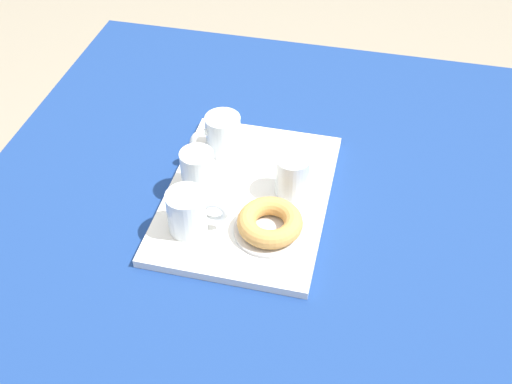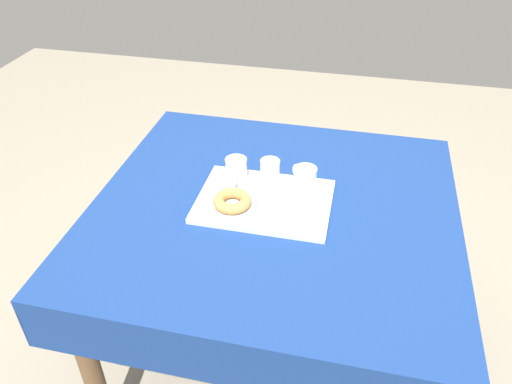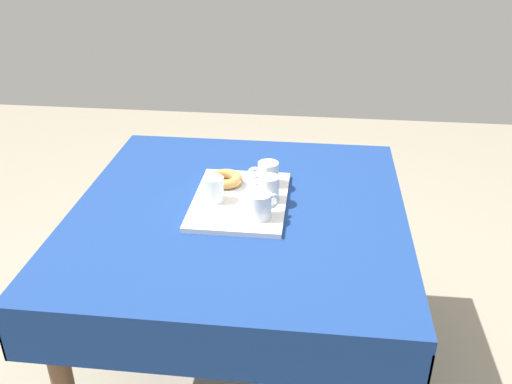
{
  "view_description": "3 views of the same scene",
  "coord_description": "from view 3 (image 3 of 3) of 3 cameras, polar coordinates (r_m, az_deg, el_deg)",
  "views": [
    {
      "loc": [
        -0.88,
        -0.21,
        1.62
      ],
      "look_at": [
        -0.03,
        -0.02,
        0.79
      ],
      "focal_mm": 43.86,
      "sensor_mm": 36.0,
      "label": 1
    },
    {
      "loc": [
        0.22,
        -1.24,
        1.73
      ],
      "look_at": [
        -0.06,
        0.02,
        0.8
      ],
      "focal_mm": 34.81,
      "sensor_mm": 36.0,
      "label": 2
    },
    {
      "loc": [
        1.59,
        0.24,
        1.68
      ],
      "look_at": [
        -0.01,
        0.06,
        0.83
      ],
      "focal_mm": 39.32,
      "sensor_mm": 36.0,
      "label": 3
    }
  ],
  "objects": [
    {
      "name": "water_glass_far",
      "position": [
        1.84,
        -4.29,
        0.16
      ],
      "size": [
        0.06,
        0.06,
        0.08
      ],
      "color": "white",
      "rests_on": "serving_tray"
    },
    {
      "name": "dining_table",
      "position": [
        1.9,
        -1.73,
        -4.09
      ],
      "size": [
        1.15,
        1.09,
        0.77
      ],
      "color": "navy",
      "rests_on": "ground"
    },
    {
      "name": "sugar_donut_left",
      "position": [
        1.94,
        -3.13,
        1.33
      ],
      "size": [
        0.12,
        0.12,
        0.03
      ],
      "primitive_type": "torus",
      "color": "tan",
      "rests_on": "donut_plate_left"
    },
    {
      "name": "donut_plate_left",
      "position": [
        1.95,
        -3.11,
        0.78
      ],
      "size": [
        0.13,
        0.13,
        0.01
      ],
      "primitive_type": "cylinder",
      "color": "silver",
      "rests_on": "serving_tray"
    },
    {
      "name": "serving_tray",
      "position": [
        1.87,
        -1.5,
        -0.87
      ],
      "size": [
        0.42,
        0.31,
        0.02
      ],
      "primitive_type": "cube",
      "color": "white",
      "rests_on": "dining_table"
    },
    {
      "name": "tea_mug_right",
      "position": [
        1.74,
        0.46,
        -1.47
      ],
      "size": [
        0.09,
        0.1,
        0.08
      ],
      "color": "white",
      "rests_on": "serving_tray"
    },
    {
      "name": "ground_plane",
      "position": [
        2.33,
        -1.48,
        -18.34
      ],
      "size": [
        6.0,
        6.0,
        0.0
      ],
      "primitive_type": "plane",
      "color": "gray"
    },
    {
      "name": "water_glass_near",
      "position": [
        1.84,
        1.36,
        0.24
      ],
      "size": [
        0.06,
        0.06,
        0.08
      ],
      "color": "white",
      "rests_on": "serving_tray"
    },
    {
      "name": "tea_mug_left",
      "position": [
        1.94,
        1.19,
        1.82
      ],
      "size": [
        0.07,
        0.11,
        0.08
      ],
      "color": "white",
      "rests_on": "serving_tray"
    }
  ]
}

